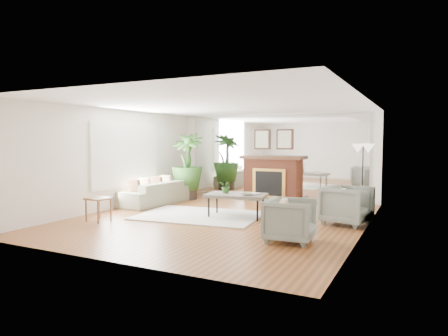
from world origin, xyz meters
The scene contains 18 objects.
ground centered at (0.00, 0.00, 0.00)m, with size 7.00×7.00×0.00m, color brown.
wall_left centered at (-2.99, 0.00, 1.25)m, with size 0.02×7.00×2.50m, color white.
wall_right centered at (2.99, 0.00, 1.25)m, with size 0.02×7.00×2.50m, color white.
wall_back centered at (0.00, 3.49, 1.25)m, with size 6.00×0.02×2.50m, color white.
mirror_panel centered at (0.00, 3.47, 1.25)m, with size 5.40×0.04×2.40m, color silver.
window_panel centered at (-2.96, 0.40, 1.35)m, with size 0.04×2.40×1.50m, color #B2E09E.
fireplace centered at (0.00, 3.26, 0.66)m, with size 1.85×0.83×2.05m.
area_rug centered at (-0.55, 0.02, 0.01)m, with size 2.71×1.93×0.03m, color silver.
coffee_table centered at (0.25, 0.27, 0.49)m, with size 1.42×0.96×0.53m.
sofa centered at (-2.45, 0.91, 0.31)m, with size 2.10×0.82×0.61m, color gray.
armchair_back centered at (2.60, 0.59, 0.40)m, with size 0.85×0.88×0.80m, color slate.
armchair_front centered at (1.97, -1.26, 0.37)m, with size 0.79×0.81×0.74m, color slate.
side_table centered at (-2.18, -1.44, 0.43)m, with size 0.47×0.47×0.51m.
potted_ficus centered at (-2.19, 2.16, 1.03)m, with size 1.05×1.05×1.93m.
floor_lamp centered at (2.67, 2.31, 1.40)m, with size 0.53×0.30×1.64m.
tabletop_plant centered at (0.00, 0.28, 0.69)m, with size 0.28×0.25×0.32m, color #386926.
fruit_bowl centered at (0.54, 0.16, 0.56)m, with size 0.26×0.26×0.06m, color brown.
book centered at (0.52, 0.40, 0.54)m, with size 0.22×0.30×0.02m, color brown.
Camera 1 is at (3.95, -7.75, 1.73)m, focal length 32.00 mm.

